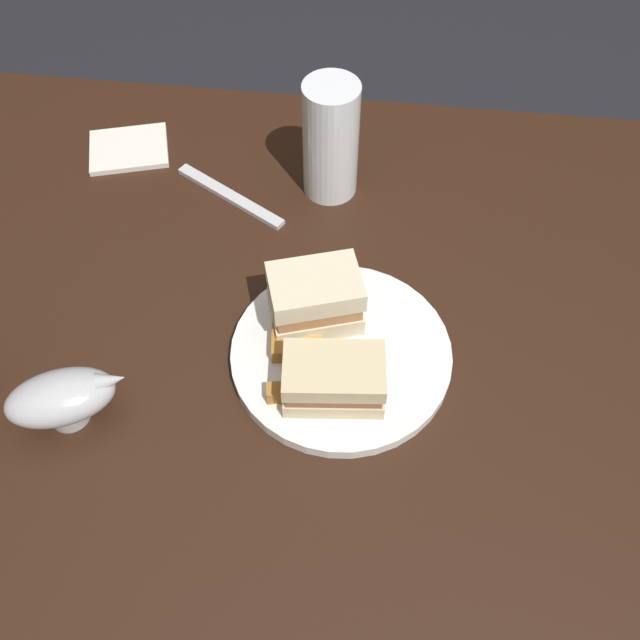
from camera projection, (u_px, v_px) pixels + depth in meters
ground_plane at (308, 521)px, 1.44m from camera, size 6.00×6.00×0.00m
dining_table at (305, 443)px, 1.15m from camera, size 1.10×0.83×0.71m
plate at (341, 354)px, 0.82m from camera, size 0.25×0.25×0.02m
sandwich_half_left at (315, 299)px, 0.81m from camera, size 0.12×0.10×0.07m
sandwich_half_right at (334, 379)px, 0.76m from camera, size 0.11×0.08×0.05m
potato_wedge_front at (310, 331)px, 0.82m from camera, size 0.03×0.05×0.02m
potato_wedge_middle at (279, 339)px, 0.81m from camera, size 0.02×0.05×0.02m
potato_wedge_back at (290, 392)px, 0.77m from camera, size 0.05×0.03×0.02m
potato_wedge_left_edge at (300, 320)px, 0.83m from camera, size 0.03×0.05×0.01m
pint_glass at (331, 147)px, 0.93m from camera, size 0.07×0.07×0.16m
gravy_boat at (63, 397)px, 0.75m from camera, size 0.13×0.10×0.06m
napkin at (129, 149)px, 1.03m from camera, size 0.13×0.12×0.01m
fork at (230, 196)px, 0.97m from camera, size 0.16×0.11×0.01m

